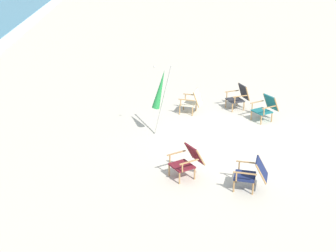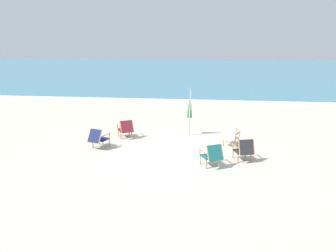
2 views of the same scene
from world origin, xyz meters
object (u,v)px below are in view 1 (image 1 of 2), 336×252
Objects in this scene: beach_chair_back_right at (239,96)px; beach_chair_front_left at (252,173)px; beach_chair_front_right at (266,107)px; beach_chair_far_center at (193,101)px; umbrella_furled_green at (160,90)px; beach_chair_mid_center at (188,160)px.

beach_chair_front_left is at bearing 171.98° from beach_chair_back_right.
beach_chair_front_left is at bearing 161.90° from beach_chair_front_right.
beach_chair_back_right reaches higher than beach_chair_front_left.
umbrella_furled_green reaches higher than beach_chair_far_center.
beach_chair_far_center is 2.36m from beach_chair_front_right.
beach_chair_mid_center is at bearing 62.97° from beach_chair_front_left.
beach_chair_front_left is 0.99× the size of beach_chair_front_right.
beach_chair_far_center reaches higher than beach_chair_mid_center.
beach_chair_back_right is at bearing -77.33° from beach_chair_far_center.
beach_chair_front_left is 0.43× the size of umbrella_furled_green.
beach_chair_far_center is (-0.36, 1.61, -0.00)m from beach_chair_back_right.
beach_chair_mid_center is 4.52m from beach_chair_front_right.
umbrella_furled_green reaches higher than beach_chair_front_left.
beach_chair_mid_center is 1.10× the size of beach_chair_far_center.
beach_chair_front_left is at bearing -117.03° from beach_chair_mid_center.
umbrella_furled_green is (-1.99, 2.72, 0.92)m from beach_chair_back_right.
beach_chair_back_right reaches higher than beach_chair_front_right.
beach_chair_back_right is 0.39× the size of umbrella_furled_green.
beach_chair_back_right is (4.63, -2.17, 0.01)m from beach_chair_mid_center.
beach_chair_front_right is at bearing -107.84° from beach_chair_far_center.
beach_chair_front_right reaches higher than beach_chair_mid_center.
beach_chair_back_right is 1.65m from beach_chair_far_center.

